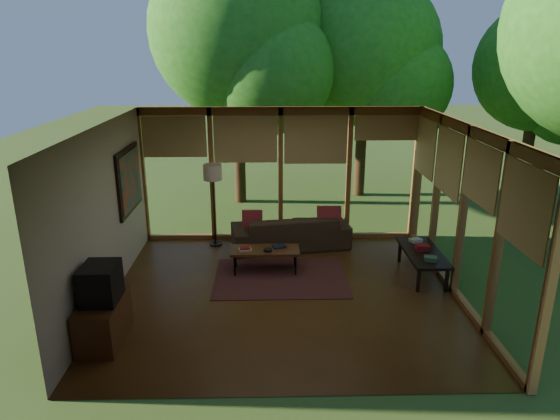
{
  "coord_description": "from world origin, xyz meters",
  "views": [
    {
      "loc": [
        -0.24,
        -7.23,
        3.77
      ],
      "look_at": [
        -0.05,
        0.7,
        1.19
      ],
      "focal_mm": 32.0,
      "sensor_mm": 36.0,
      "label": 1
    }
  ],
  "objects_px": {
    "floor_lamp": "(213,177)",
    "coffee_table": "(265,251)",
    "media_cabinet": "(104,320)",
    "side_console": "(423,254)",
    "sofa": "(291,231)",
    "television": "(101,283)"
  },
  "relations": [
    {
      "from": "media_cabinet",
      "to": "coffee_table",
      "type": "height_order",
      "value": "media_cabinet"
    },
    {
      "from": "television",
      "to": "side_console",
      "type": "relative_size",
      "value": 0.39
    },
    {
      "from": "television",
      "to": "coffee_table",
      "type": "xyz_separation_m",
      "value": [
        2.14,
        2.13,
        -0.46
      ]
    },
    {
      "from": "sofa",
      "to": "side_console",
      "type": "relative_size",
      "value": 1.63
    },
    {
      "from": "sofa",
      "to": "side_console",
      "type": "bearing_deg",
      "value": 138.66
    },
    {
      "from": "media_cabinet",
      "to": "television",
      "type": "bearing_deg",
      "value": 0.0
    },
    {
      "from": "sofa",
      "to": "floor_lamp",
      "type": "xyz_separation_m",
      "value": [
        -1.51,
        0.15,
        1.07
      ]
    },
    {
      "from": "sofa",
      "to": "media_cabinet",
      "type": "relative_size",
      "value": 2.28
    },
    {
      "from": "media_cabinet",
      "to": "coffee_table",
      "type": "bearing_deg",
      "value": 44.67
    },
    {
      "from": "coffee_table",
      "to": "side_console",
      "type": "relative_size",
      "value": 0.86
    },
    {
      "from": "floor_lamp",
      "to": "coffee_table",
      "type": "bearing_deg",
      "value": -52.06
    },
    {
      "from": "coffee_table",
      "to": "side_console",
      "type": "xyz_separation_m",
      "value": [
        2.71,
        -0.24,
        0.02
      ]
    },
    {
      "from": "sofa",
      "to": "side_console",
      "type": "height_order",
      "value": "sofa"
    },
    {
      "from": "sofa",
      "to": "coffee_table",
      "type": "bearing_deg",
      "value": 57.08
    },
    {
      "from": "media_cabinet",
      "to": "coffee_table",
      "type": "distance_m",
      "value": 3.03
    },
    {
      "from": "sofa",
      "to": "coffee_table",
      "type": "distance_m",
      "value": 1.25
    },
    {
      "from": "media_cabinet",
      "to": "sofa",
      "type": "bearing_deg",
      "value": 50.98
    },
    {
      "from": "sofa",
      "to": "media_cabinet",
      "type": "distance_m",
      "value": 4.22
    },
    {
      "from": "media_cabinet",
      "to": "side_console",
      "type": "bearing_deg",
      "value": 21.26
    },
    {
      "from": "floor_lamp",
      "to": "coffee_table",
      "type": "distance_m",
      "value": 1.93
    },
    {
      "from": "coffee_table",
      "to": "media_cabinet",
      "type": "bearing_deg",
      "value": -135.33
    },
    {
      "from": "coffee_table",
      "to": "sofa",
      "type": "bearing_deg",
      "value": 66.48
    }
  ]
}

